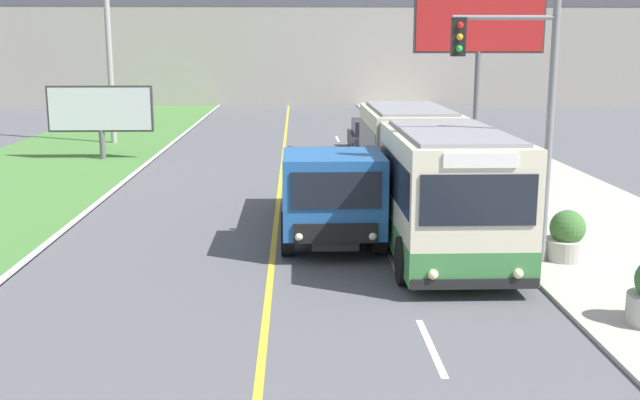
{
  "coord_description": "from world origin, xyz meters",
  "views": [
    {
      "loc": [
        0.56,
        -3.62,
        4.84
      ],
      "look_at": [
        1.1,
        12.92,
        1.4
      ],
      "focal_mm": 42.0,
      "sensor_mm": 36.0,
      "label": 1
    }
  ],
  "objects_px": {
    "utility_pole_far": "(108,39)",
    "planter_round_second": "(567,238)",
    "billboard_large": "(479,27)",
    "traffic_light_mast": "(521,99)",
    "billboard_small": "(100,110)",
    "city_bus": "(425,173)",
    "car_distant": "(370,136)",
    "dump_truck": "(331,194)"
  },
  "relations": [
    {
      "from": "car_distant",
      "to": "planter_round_second",
      "type": "height_order",
      "value": "car_distant"
    },
    {
      "from": "billboard_large",
      "to": "utility_pole_far",
      "type": "bearing_deg",
      "value": 163.82
    },
    {
      "from": "billboard_small",
      "to": "planter_round_second",
      "type": "relative_size",
      "value": 3.95
    },
    {
      "from": "traffic_light_mast",
      "to": "planter_round_second",
      "type": "xyz_separation_m",
      "value": [
        1.26,
        0.18,
        -3.12
      ]
    },
    {
      "from": "utility_pole_far",
      "to": "traffic_light_mast",
      "type": "relative_size",
      "value": 1.75
    },
    {
      "from": "car_distant",
      "to": "dump_truck",
      "type": "bearing_deg",
      "value": -98.97
    },
    {
      "from": "city_bus",
      "to": "car_distant",
      "type": "bearing_deg",
      "value": 89.92
    },
    {
      "from": "city_bus",
      "to": "planter_round_second",
      "type": "xyz_separation_m",
      "value": [
        2.71,
        -3.12,
        -0.96
      ]
    },
    {
      "from": "city_bus",
      "to": "traffic_light_mast",
      "type": "xyz_separation_m",
      "value": [
        1.44,
        -3.3,
        2.17
      ]
    },
    {
      "from": "dump_truck",
      "to": "traffic_light_mast",
      "type": "distance_m",
      "value": 5.19
    },
    {
      "from": "car_distant",
      "to": "traffic_light_mast",
      "type": "distance_m",
      "value": 18.68
    },
    {
      "from": "city_bus",
      "to": "billboard_small",
      "type": "distance_m",
      "value": 17.4
    },
    {
      "from": "dump_truck",
      "to": "utility_pole_far",
      "type": "relative_size",
      "value": 0.68
    },
    {
      "from": "billboard_large",
      "to": "planter_round_second",
      "type": "distance_m",
      "value": 17.41
    },
    {
      "from": "car_distant",
      "to": "planter_round_second",
      "type": "relative_size",
      "value": 3.82
    },
    {
      "from": "traffic_light_mast",
      "to": "billboard_small",
      "type": "height_order",
      "value": "traffic_light_mast"
    },
    {
      "from": "dump_truck",
      "to": "car_distant",
      "type": "distance_m",
      "value": 16.38
    },
    {
      "from": "billboard_large",
      "to": "planter_round_second",
      "type": "relative_size",
      "value": 6.43
    },
    {
      "from": "city_bus",
      "to": "traffic_light_mast",
      "type": "bearing_deg",
      "value": -66.37
    },
    {
      "from": "car_distant",
      "to": "billboard_large",
      "type": "relative_size",
      "value": 0.59
    },
    {
      "from": "city_bus",
      "to": "dump_truck",
      "type": "height_order",
      "value": "city_bus"
    },
    {
      "from": "traffic_light_mast",
      "to": "billboard_large",
      "type": "distance_m",
      "value": 17.13
    },
    {
      "from": "city_bus",
      "to": "planter_round_second",
      "type": "distance_m",
      "value": 4.24
    },
    {
      "from": "dump_truck",
      "to": "utility_pole_far",
      "type": "xyz_separation_m",
      "value": [
        -9.99,
        19.47,
        3.94
      ]
    },
    {
      "from": "city_bus",
      "to": "planter_round_second",
      "type": "relative_size",
      "value": 10.34
    },
    {
      "from": "billboard_large",
      "to": "planter_round_second",
      "type": "height_order",
      "value": "billboard_large"
    },
    {
      "from": "city_bus",
      "to": "utility_pole_far",
      "type": "xyz_separation_m",
      "value": [
        -12.52,
        18.39,
        3.6
      ]
    },
    {
      "from": "dump_truck",
      "to": "car_distant",
      "type": "height_order",
      "value": "dump_truck"
    },
    {
      "from": "utility_pole_far",
      "to": "planter_round_second",
      "type": "distance_m",
      "value": 26.74
    },
    {
      "from": "billboard_small",
      "to": "city_bus",
      "type": "bearing_deg",
      "value": -47.74
    },
    {
      "from": "planter_round_second",
      "to": "car_distant",
      "type": "bearing_deg",
      "value": 98.39
    },
    {
      "from": "dump_truck",
      "to": "billboard_small",
      "type": "height_order",
      "value": "billboard_small"
    },
    {
      "from": "planter_round_second",
      "to": "billboard_large",
      "type": "bearing_deg",
      "value": 83.73
    },
    {
      "from": "traffic_light_mast",
      "to": "billboard_small",
      "type": "relative_size",
      "value": 1.31
    },
    {
      "from": "car_distant",
      "to": "billboard_large",
      "type": "distance_m",
      "value": 6.87
    },
    {
      "from": "traffic_light_mast",
      "to": "planter_round_second",
      "type": "relative_size",
      "value": 5.15
    },
    {
      "from": "utility_pole_far",
      "to": "billboard_small",
      "type": "relative_size",
      "value": 2.28
    },
    {
      "from": "city_bus",
      "to": "billboard_large",
      "type": "xyz_separation_m",
      "value": [
        4.53,
        13.44,
        4.07
      ]
    },
    {
      "from": "planter_round_second",
      "to": "dump_truck",
      "type": "bearing_deg",
      "value": 158.77
    },
    {
      "from": "car_distant",
      "to": "city_bus",
      "type": "bearing_deg",
      "value": -90.08
    },
    {
      "from": "traffic_light_mast",
      "to": "planter_round_second",
      "type": "bearing_deg",
      "value": 7.92
    },
    {
      "from": "car_distant",
      "to": "traffic_light_mast",
      "type": "height_order",
      "value": "traffic_light_mast"
    }
  ]
}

